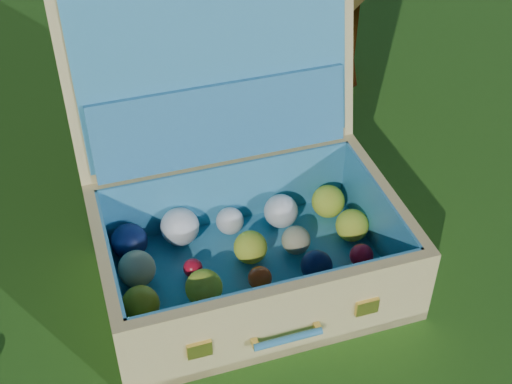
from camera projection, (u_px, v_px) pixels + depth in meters
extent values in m
plane|color=#215114|center=(196.00, 346.00, 1.42)|extent=(60.00, 60.00, 0.00)
cube|color=#DCC276|center=(252.00, 279.00, 1.54)|extent=(0.74, 0.63, 0.02)
cube|color=#DCC276|center=(283.00, 322.00, 1.34)|extent=(0.58, 0.27, 0.19)
cube|color=#DCC276|center=(226.00, 194.00, 1.63)|extent=(0.58, 0.27, 0.19)
cube|color=#DCC276|center=(108.00, 284.00, 1.42)|extent=(0.17, 0.35, 0.19)
cube|color=#DCC276|center=(383.00, 222.00, 1.56)|extent=(0.17, 0.35, 0.19)
cube|color=teal|center=(252.00, 274.00, 1.53)|extent=(0.68, 0.57, 0.01)
cube|color=teal|center=(281.00, 312.00, 1.35)|extent=(0.53, 0.24, 0.16)
cube|color=teal|center=(228.00, 194.00, 1.61)|extent=(0.53, 0.24, 0.16)
cube|color=teal|center=(114.00, 279.00, 1.41)|extent=(0.16, 0.34, 0.16)
cube|color=teal|center=(377.00, 220.00, 1.55)|extent=(0.16, 0.34, 0.16)
cube|color=#DCC276|center=(213.00, 66.00, 1.50)|extent=(0.62, 0.36, 0.42)
cube|color=teal|center=(215.00, 69.00, 1.48)|extent=(0.56, 0.31, 0.36)
cube|color=teal|center=(221.00, 123.00, 1.53)|extent=(0.53, 0.28, 0.18)
cube|color=#F2C659|center=(199.00, 350.00, 1.29)|extent=(0.05, 0.03, 0.04)
cube|color=#F2C659|center=(367.00, 307.00, 1.37)|extent=(0.05, 0.03, 0.04)
cylinder|color=teal|center=(288.00, 339.00, 1.33)|extent=(0.13, 0.07, 0.01)
cube|color=#F2C659|center=(255.00, 344.00, 1.32)|extent=(0.02, 0.02, 0.01)
cube|color=#F2C659|center=(318.00, 328.00, 1.35)|extent=(0.02, 0.02, 0.01)
sphere|color=#DBE738|center=(147.00, 337.00, 1.35)|extent=(0.07, 0.07, 0.07)
sphere|color=#E74313|center=(211.00, 325.00, 1.38)|extent=(0.07, 0.07, 0.07)
sphere|color=#DBE738|center=(274.00, 309.00, 1.42)|extent=(0.06, 0.06, 0.06)
sphere|color=gold|center=(332.00, 292.00, 1.44)|extent=(0.07, 0.07, 0.07)
sphere|color=#E74313|center=(378.00, 282.00, 1.47)|extent=(0.06, 0.06, 0.06)
sphere|color=gold|center=(141.00, 304.00, 1.41)|extent=(0.08, 0.08, 0.08)
sphere|color=#DBE738|center=(204.00, 288.00, 1.45)|extent=(0.08, 0.08, 0.08)
sphere|color=#E74313|center=(260.00, 278.00, 1.48)|extent=(0.05, 0.05, 0.05)
sphere|color=#0D1943|center=(317.00, 266.00, 1.50)|extent=(0.07, 0.07, 0.07)
sphere|color=red|center=(361.00, 256.00, 1.53)|extent=(0.05, 0.05, 0.05)
sphere|color=#BFB987|center=(137.00, 269.00, 1.48)|extent=(0.08, 0.08, 0.08)
sphere|color=red|center=(193.00, 268.00, 1.51)|extent=(0.04, 0.04, 0.04)
sphere|color=#DBE738|center=(250.00, 247.00, 1.54)|extent=(0.07, 0.07, 0.07)
sphere|color=#BFB987|center=(296.00, 240.00, 1.56)|extent=(0.06, 0.06, 0.06)
sphere|color=#DBE738|center=(352.00, 225.00, 1.59)|extent=(0.07, 0.07, 0.07)
sphere|color=#0D1943|center=(129.00, 241.00, 1.55)|extent=(0.08, 0.08, 0.08)
sphere|color=silver|center=(180.00, 227.00, 1.58)|extent=(0.09, 0.09, 0.09)
sphere|color=silver|center=(230.00, 221.00, 1.61)|extent=(0.06, 0.06, 0.06)
sphere|color=silver|center=(281.00, 211.00, 1.63)|extent=(0.08, 0.08, 0.08)
sphere|color=#DBE738|center=(328.00, 201.00, 1.65)|extent=(0.08, 0.08, 0.08)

